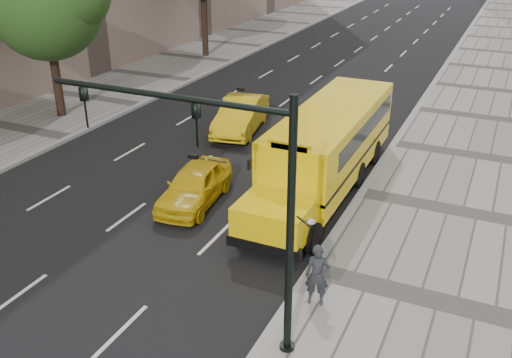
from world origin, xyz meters
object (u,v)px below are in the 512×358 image
at_px(traffic_signal, 231,189).
at_px(pedestrian, 317,275).
at_px(taxi_near, 195,185).
at_px(tree_b, 47,2).
at_px(taxi_far, 241,115).
at_px(school_bus, 329,142).

bearing_deg(traffic_signal, pedestrian, 53.41).
height_order(taxi_near, pedestrian, pedestrian).
distance_m(tree_b, taxi_near, 13.32).
relative_size(taxi_near, traffic_signal, 0.65).
bearing_deg(taxi_near, taxi_far, 97.09).
height_order(tree_b, taxi_far, tree_b).
distance_m(school_bus, traffic_signal, 9.73).
bearing_deg(pedestrian, taxi_far, 110.59).
relative_size(school_bus, traffic_signal, 1.81).
bearing_deg(tree_b, taxi_near, -26.37).
height_order(tree_b, school_bus, tree_b).
distance_m(tree_b, pedestrian, 20.05).
xyz_separation_m(taxi_near, traffic_signal, (4.55, -5.91, 3.38)).
height_order(taxi_far, pedestrian, pedestrian).
height_order(taxi_near, taxi_far, taxi_far).
distance_m(taxi_far, pedestrian, 13.97).
bearing_deg(taxi_near, traffic_signal, -59.04).
distance_m(taxi_near, pedestrian, 7.19).
bearing_deg(traffic_signal, taxi_far, 115.39).
bearing_deg(tree_b, school_bus, -7.51).
height_order(taxi_far, traffic_signal, traffic_signal).
relative_size(tree_b, traffic_signal, 1.32).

